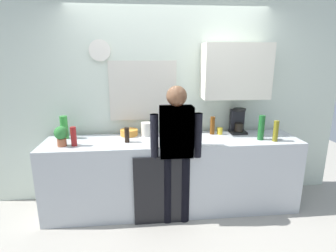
{
  "coord_description": "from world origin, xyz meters",
  "views": [
    {
      "loc": [
        -0.38,
        -2.77,
        1.89
      ],
      "look_at": [
        -0.07,
        0.25,
        1.1
      ],
      "focal_mm": 28.5,
      "sensor_mm": 36.0,
      "label": 1
    }
  ],
  "objects_px": {
    "coffee_maker": "(238,122)",
    "person_guest": "(176,145)",
    "bottle_olive_oil": "(276,131)",
    "mixing_bowl": "(129,132)",
    "cup_yellow_cup": "(220,131)",
    "potted_plant": "(61,135)",
    "bottle_green_wine": "(261,128)",
    "bottle_clear_soda": "(64,127)",
    "bottle_amber_beer": "(212,125)",
    "storage_canister": "(147,129)",
    "bottle_red_vinegar": "(74,136)",
    "person_at_sink": "(176,145)",
    "bottle_dark_sauce": "(127,135)"
  },
  "relations": [
    {
      "from": "bottle_clear_soda",
      "to": "mixing_bowl",
      "type": "relative_size",
      "value": 1.27
    },
    {
      "from": "coffee_maker",
      "to": "person_guest",
      "type": "xyz_separation_m",
      "value": [
        -0.89,
        -0.53,
        -0.11
      ]
    },
    {
      "from": "bottle_amber_beer",
      "to": "person_guest",
      "type": "xyz_separation_m",
      "value": [
        -0.54,
        -0.49,
        -0.08
      ]
    },
    {
      "from": "bottle_amber_beer",
      "to": "person_guest",
      "type": "bearing_deg",
      "value": -137.84
    },
    {
      "from": "cup_yellow_cup",
      "to": "potted_plant",
      "type": "bearing_deg",
      "value": -171.52
    },
    {
      "from": "potted_plant",
      "to": "person_guest",
      "type": "xyz_separation_m",
      "value": [
        1.27,
        -0.19,
        -0.1
      ]
    },
    {
      "from": "bottle_green_wine",
      "to": "bottle_amber_beer",
      "type": "xyz_separation_m",
      "value": [
        -0.52,
        0.29,
        -0.03
      ]
    },
    {
      "from": "coffee_maker",
      "to": "bottle_dark_sauce",
      "type": "xyz_separation_m",
      "value": [
        -1.44,
        -0.27,
        -0.06
      ]
    },
    {
      "from": "bottle_dark_sauce",
      "to": "bottle_amber_beer",
      "type": "bearing_deg",
      "value": 12.1
    },
    {
      "from": "person_guest",
      "to": "cup_yellow_cup",
      "type": "bearing_deg",
      "value": -137.14
    },
    {
      "from": "mixing_bowl",
      "to": "person_guest",
      "type": "height_order",
      "value": "person_guest"
    },
    {
      "from": "cup_yellow_cup",
      "to": "person_at_sink",
      "type": "xyz_separation_m",
      "value": [
        -0.63,
        -0.47,
        -0.01
      ]
    },
    {
      "from": "mixing_bowl",
      "to": "person_at_sink",
      "type": "distance_m",
      "value": 0.76
    },
    {
      "from": "potted_plant",
      "to": "bottle_red_vinegar",
      "type": "bearing_deg",
      "value": -1.66
    },
    {
      "from": "bottle_olive_oil",
      "to": "potted_plant",
      "type": "bearing_deg",
      "value": 178.34
    },
    {
      "from": "bottle_red_vinegar",
      "to": "potted_plant",
      "type": "distance_m",
      "value": 0.14
    },
    {
      "from": "storage_canister",
      "to": "person_at_sink",
      "type": "relative_size",
      "value": 0.11
    },
    {
      "from": "bottle_clear_soda",
      "to": "person_at_sink",
      "type": "height_order",
      "value": "person_at_sink"
    },
    {
      "from": "bottle_olive_oil",
      "to": "storage_canister",
      "type": "bearing_deg",
      "value": 165.46
    },
    {
      "from": "bottle_dark_sauce",
      "to": "storage_canister",
      "type": "xyz_separation_m",
      "value": [
        0.24,
        0.25,
        -0.0
      ]
    },
    {
      "from": "bottle_dark_sauce",
      "to": "bottle_amber_beer",
      "type": "relative_size",
      "value": 0.78
    },
    {
      "from": "storage_canister",
      "to": "person_guest",
      "type": "height_order",
      "value": "person_guest"
    },
    {
      "from": "bottle_amber_beer",
      "to": "bottle_red_vinegar",
      "type": "bearing_deg",
      "value": -169.75
    },
    {
      "from": "bottle_olive_oil",
      "to": "cup_yellow_cup",
      "type": "bearing_deg",
      "value": 148.03
    },
    {
      "from": "bottle_red_vinegar",
      "to": "bottle_clear_soda",
      "type": "relative_size",
      "value": 0.79
    },
    {
      "from": "bottle_green_wine",
      "to": "bottle_clear_soda",
      "type": "relative_size",
      "value": 1.07
    },
    {
      "from": "bottle_green_wine",
      "to": "storage_canister",
      "type": "relative_size",
      "value": 1.76
    },
    {
      "from": "bottle_olive_oil",
      "to": "mixing_bowl",
      "type": "relative_size",
      "value": 1.14
    },
    {
      "from": "bottle_olive_oil",
      "to": "potted_plant",
      "type": "distance_m",
      "value": 2.48
    },
    {
      "from": "bottle_green_wine",
      "to": "bottle_amber_beer",
      "type": "bearing_deg",
      "value": 150.5
    },
    {
      "from": "coffee_maker",
      "to": "bottle_clear_soda",
      "type": "xyz_separation_m",
      "value": [
        -2.2,
        -0.03,
        -0.01
      ]
    },
    {
      "from": "mixing_bowl",
      "to": "person_at_sink",
      "type": "xyz_separation_m",
      "value": [
        0.54,
        -0.53,
        -0.01
      ]
    },
    {
      "from": "bottle_dark_sauce",
      "to": "bottle_amber_beer",
      "type": "distance_m",
      "value": 1.11
    },
    {
      "from": "bottle_green_wine",
      "to": "bottle_clear_soda",
      "type": "bearing_deg",
      "value": 172.79
    },
    {
      "from": "potted_plant",
      "to": "person_guest",
      "type": "distance_m",
      "value": 1.29
    },
    {
      "from": "bottle_dark_sauce",
      "to": "bottle_red_vinegar",
      "type": "height_order",
      "value": "bottle_red_vinegar"
    },
    {
      "from": "bottle_green_wine",
      "to": "person_at_sink",
      "type": "relative_size",
      "value": 0.19
    },
    {
      "from": "bottle_olive_oil",
      "to": "cup_yellow_cup",
      "type": "height_order",
      "value": "bottle_olive_oil"
    },
    {
      "from": "bottle_clear_soda",
      "to": "potted_plant",
      "type": "xyz_separation_m",
      "value": [
        0.05,
        -0.31,
        -0.01
      ]
    },
    {
      "from": "bottle_dark_sauce",
      "to": "bottle_red_vinegar",
      "type": "distance_m",
      "value": 0.59
    },
    {
      "from": "bottle_clear_soda",
      "to": "bottle_amber_beer",
      "type": "bearing_deg",
      "value": -0.2
    },
    {
      "from": "bottle_dark_sauce",
      "to": "bottle_clear_soda",
      "type": "distance_m",
      "value": 0.81
    },
    {
      "from": "bottle_olive_oil",
      "to": "mixing_bowl",
      "type": "xyz_separation_m",
      "value": [
        -1.74,
        0.42,
        -0.08
      ]
    },
    {
      "from": "bottle_clear_soda",
      "to": "cup_yellow_cup",
      "type": "height_order",
      "value": "bottle_clear_soda"
    },
    {
      "from": "storage_canister",
      "to": "cup_yellow_cup",
      "type": "bearing_deg",
      "value": -2.25
    },
    {
      "from": "bottle_dark_sauce",
      "to": "bottle_amber_beer",
      "type": "height_order",
      "value": "bottle_amber_beer"
    },
    {
      "from": "coffee_maker",
      "to": "cup_yellow_cup",
      "type": "xyz_separation_m",
      "value": [
        -0.25,
        -0.06,
        -0.1
      ]
    },
    {
      "from": "bottle_amber_beer",
      "to": "person_guest",
      "type": "relative_size",
      "value": 0.14
    },
    {
      "from": "bottle_olive_oil",
      "to": "storage_canister",
      "type": "height_order",
      "value": "bottle_olive_oil"
    },
    {
      "from": "bottle_red_vinegar",
      "to": "bottle_olive_oil",
      "type": "distance_m",
      "value": 2.34
    }
  ]
}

